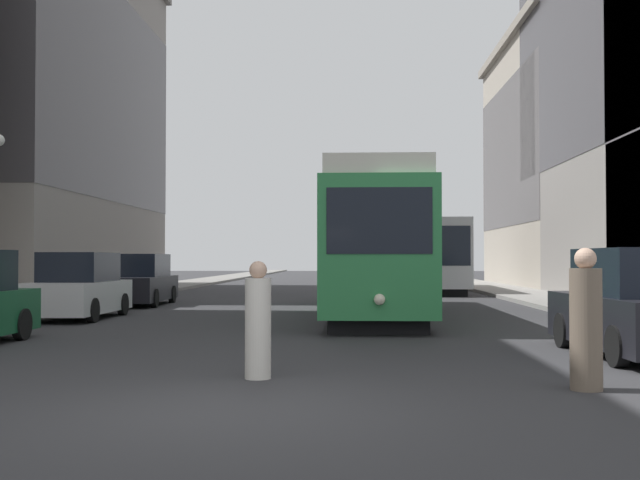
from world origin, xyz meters
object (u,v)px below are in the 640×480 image
Objects in this scene: parked_car_right_far at (639,307)px; pedestrian_crossing_far at (586,324)px; transit_bus at (432,253)px; parked_car_left_mid at (140,281)px; streetcar at (373,244)px; pedestrian_crossing_near at (258,324)px; parked_car_left_far at (79,288)px.

parked_car_right_far reaches higher than pedestrian_crossing_far.
parked_car_left_mid is at bearing -132.76° from transit_bus.
pedestrian_crossing_near is (-1.93, -12.66, -1.35)m from streetcar.
parked_car_left_far is 2.43× the size of pedestrian_crossing_far.
pedestrian_crossing_far reaches higher than pedestrian_crossing_near.
parked_car_left_mid reaches higher than pedestrian_crossing_far.
parked_car_right_far and parked_car_left_far have the same top height.
pedestrian_crossing_near is (6.22, -17.03, -0.09)m from parked_car_left_mid.
streetcar is at bearing -69.61° from parked_car_right_far.
streetcar is 16.65m from transit_bus.
parked_car_left_mid is (-8.15, 4.37, -1.26)m from streetcar.
pedestrian_crossing_far is at bearing -90.77° from transit_bus.
pedestrian_crossing_near is 4.29m from pedestrian_crossing_far.
parked_car_left_far is (-11.59, -18.30, -1.10)m from transit_bus.
parked_car_right_far is 14.70m from parked_car_left_far.
parked_car_right_far is at bearing -178.42° from pedestrian_crossing_near.
parked_car_left_mid is 20.65m from pedestrian_crossing_far.
streetcar reaches higher than parked_car_left_far.
pedestrian_crossing_near is at bearing -99.06° from transit_bus.
streetcar is 9.33m from parked_car_left_mid.
transit_bus is 29.47m from pedestrian_crossing_near.
parked_car_right_far is at bearing -33.00° from parked_car_left_far.
streetcar is at bearing -120.44° from pedestrian_crossing_near.
pedestrian_crossing_near is at bearing -59.67° from parked_car_left_far.
streetcar reaches higher than parked_car_left_mid.
transit_bus reaches higher than parked_car_right_far.
parked_car_left_mid is 2.76× the size of pedestrian_crossing_far.
transit_bus is at bearing 78.54° from streetcar.
parked_car_left_mid is 3.05× the size of pedestrian_crossing_near.
transit_bus is 16.66m from parked_car_left_mid.
transit_bus is 7.50× the size of pedestrian_crossing_near.
streetcar is 8.80× the size of pedestrian_crossing_near.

